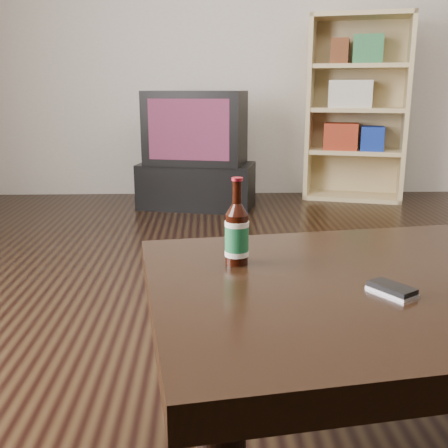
{
  "coord_description": "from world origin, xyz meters",
  "views": [
    {
      "loc": [
        -0.69,
        -1.6,
        0.9
      ],
      "look_at": [
        -0.64,
        -0.42,
        0.6
      ],
      "focal_mm": 42.0,
      "sensor_mm": 36.0,
      "label": 1
    }
  ],
  "objects_px": {
    "tv": "(196,128)",
    "phone": "(392,289)",
    "coffee_table": "(446,300)",
    "beer_bottle": "(237,234)",
    "bookshelf": "(356,106)",
    "tv_stand": "(197,185)"
  },
  "relations": [
    {
      "from": "tv_stand",
      "to": "tv",
      "type": "xyz_separation_m",
      "value": [
        -0.0,
        -0.0,
        0.45
      ]
    },
    {
      "from": "coffee_table",
      "to": "phone",
      "type": "relative_size",
      "value": 13.38
    },
    {
      "from": "phone",
      "to": "beer_bottle",
      "type": "bearing_deg",
      "value": 114.7
    },
    {
      "from": "coffee_table",
      "to": "phone",
      "type": "xyz_separation_m",
      "value": [
        -0.17,
        -0.11,
        0.07
      ]
    },
    {
      "from": "tv_stand",
      "to": "bookshelf",
      "type": "bearing_deg",
      "value": 27.23
    },
    {
      "from": "bookshelf",
      "to": "phone",
      "type": "height_order",
      "value": "bookshelf"
    },
    {
      "from": "tv",
      "to": "coffee_table",
      "type": "height_order",
      "value": "tv"
    },
    {
      "from": "bookshelf",
      "to": "phone",
      "type": "bearing_deg",
      "value": -87.91
    },
    {
      "from": "beer_bottle",
      "to": "phone",
      "type": "bearing_deg",
      "value": -32.6
    },
    {
      "from": "phone",
      "to": "tv",
      "type": "bearing_deg",
      "value": 65.56
    },
    {
      "from": "bookshelf",
      "to": "coffee_table",
      "type": "distance_m",
      "value": 3.36
    },
    {
      "from": "tv_stand",
      "to": "tv",
      "type": "relative_size",
      "value": 1.07
    },
    {
      "from": "tv",
      "to": "phone",
      "type": "bearing_deg",
      "value": -68.64
    },
    {
      "from": "coffee_table",
      "to": "phone",
      "type": "bearing_deg",
      "value": -146.45
    },
    {
      "from": "tv",
      "to": "beer_bottle",
      "type": "height_order",
      "value": "tv"
    },
    {
      "from": "tv_stand",
      "to": "phone",
      "type": "bearing_deg",
      "value": -68.65
    },
    {
      "from": "coffee_table",
      "to": "beer_bottle",
      "type": "distance_m",
      "value": 0.5
    },
    {
      "from": "tv",
      "to": "beer_bottle",
      "type": "bearing_deg",
      "value": -74.12
    },
    {
      "from": "beer_bottle",
      "to": "phone",
      "type": "distance_m",
      "value": 0.37
    },
    {
      "from": "tv",
      "to": "bookshelf",
      "type": "height_order",
      "value": "bookshelf"
    },
    {
      "from": "tv_stand",
      "to": "coffee_table",
      "type": "height_order",
      "value": "coffee_table"
    },
    {
      "from": "phone",
      "to": "tv_stand",
      "type": "bearing_deg",
      "value": 65.55
    }
  ]
}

